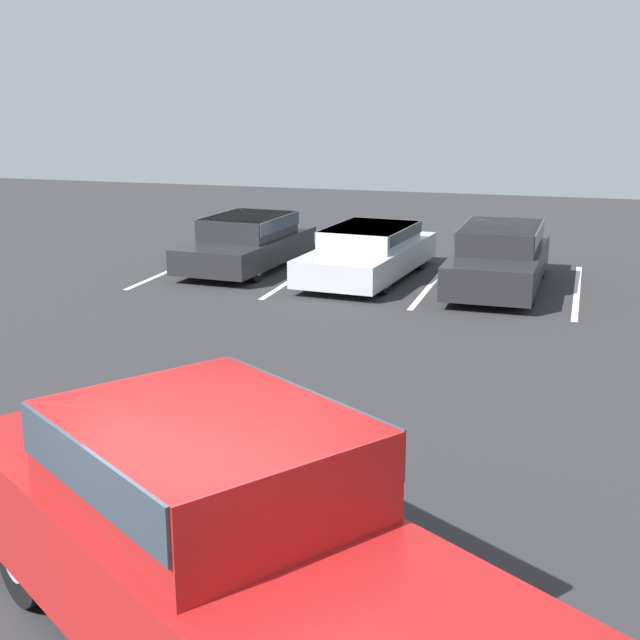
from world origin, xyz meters
name	(u,v)px	position (x,y,z in m)	size (l,w,h in m)	color
stall_stripe_a	(180,266)	(-6.42, 13.57, 0.00)	(0.12, 5.19, 0.01)	white
stall_stripe_b	(301,274)	(-3.44, 13.57, 0.00)	(0.12, 5.19, 0.01)	white
stall_stripe_c	(433,282)	(-0.46, 13.57, 0.00)	(0.12, 5.19, 0.01)	white
stall_stripe_d	(577,291)	(2.52, 13.57, 0.00)	(0.12, 5.19, 0.01)	white
pickup_truck	(233,553)	(0.40, 0.14, 0.93)	(6.10, 5.05, 1.86)	#A51919
parked_sedan_a	(248,240)	(-4.80, 13.81, 0.65)	(2.07, 4.34, 1.22)	#232326
parked_sedan_b	(369,250)	(-1.90, 13.61, 0.61)	(2.23, 4.81, 1.13)	#B7BABF
parked_sedan_c	(500,255)	(0.93, 13.41, 0.69)	(1.79, 4.68, 1.30)	#232326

